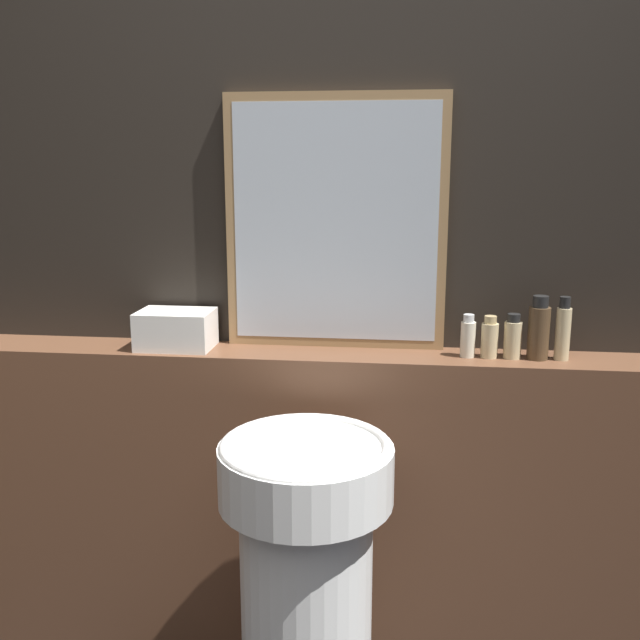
{
  "coord_description": "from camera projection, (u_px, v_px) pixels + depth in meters",
  "views": [
    {
      "loc": [
        0.3,
        -0.25,
        1.48
      ],
      "look_at": [
        0.09,
        1.51,
        1.09
      ],
      "focal_mm": 40.0,
      "sensor_mm": 36.0,
      "label": 1
    }
  ],
  "objects": [
    {
      "name": "shampoo_bottle",
      "position": [
        468.0,
        337.0,
        1.88
      ],
      "size": [
        0.04,
        0.04,
        0.11
      ],
      "color": "beige",
      "rests_on": "vanity_counter"
    },
    {
      "name": "vanity_counter",
      "position": [
        294.0,
        516.0,
        2.05
      ],
      "size": [
        2.21,
        0.19,
        0.98
      ],
      "color": "brown",
      "rests_on": "ground_plane"
    },
    {
      "name": "hand_soap_bottle",
      "position": [
        563.0,
        331.0,
        1.84
      ],
      "size": [
        0.04,
        0.04,
        0.17
      ],
      "color": "#C6B284",
      "rests_on": "vanity_counter"
    },
    {
      "name": "wall_back",
      "position": [
        299.0,
        248.0,
        2.0
      ],
      "size": [
        8.0,
        0.06,
        2.5
      ],
      "color": "black",
      "rests_on": "ground_plane"
    },
    {
      "name": "pedestal_sink",
      "position": [
        306.0,
        597.0,
        1.69
      ],
      "size": [
        0.4,
        0.4,
        0.87
      ],
      "color": "white",
      "rests_on": "ground_plane"
    },
    {
      "name": "lotion_bottle",
      "position": [
        513.0,
        338.0,
        1.86
      ],
      "size": [
        0.05,
        0.05,
        0.12
      ],
      "color": "#C6B284",
      "rests_on": "vanity_counter"
    },
    {
      "name": "mirror",
      "position": [
        335.0,
        223.0,
        1.93
      ],
      "size": [
        0.6,
        0.03,
        0.69
      ],
      "color": "#937047",
      "rests_on": "vanity_counter"
    },
    {
      "name": "body_wash_bottle",
      "position": [
        539.0,
        330.0,
        1.85
      ],
      "size": [
        0.06,
        0.06,
        0.17
      ],
      "color": "#4C3823",
      "rests_on": "vanity_counter"
    },
    {
      "name": "towel_stack",
      "position": [
        176.0,
        329.0,
        1.97
      ],
      "size": [
        0.2,
        0.14,
        0.1
      ],
      "color": "silver",
      "rests_on": "vanity_counter"
    },
    {
      "name": "conditioner_bottle",
      "position": [
        490.0,
        338.0,
        1.87
      ],
      "size": [
        0.04,
        0.04,
        0.11
      ],
      "color": "#C6B284",
      "rests_on": "vanity_counter"
    }
  ]
}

